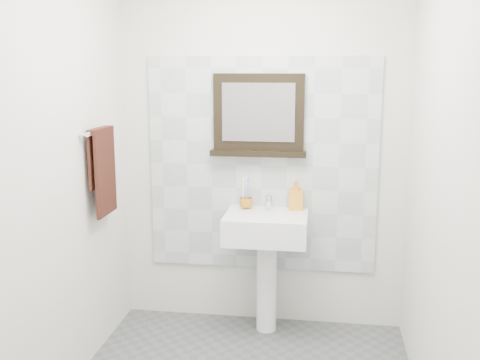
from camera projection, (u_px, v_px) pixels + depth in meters
name	position (u px, v px, depth m)	size (l,w,h in m)	color
back_wall	(262.00, 151.00, 3.92)	(2.00, 0.01, 2.50)	silver
front_wall	(186.00, 251.00, 1.79)	(2.00, 0.01, 2.50)	silver
left_wall	(54.00, 177.00, 3.00)	(0.01, 2.20, 2.50)	silver
right_wall	(443.00, 188.00, 2.71)	(0.01, 2.20, 2.50)	silver
splashback	(262.00, 165.00, 3.93)	(1.60, 0.02, 1.50)	silver
pedestal_sink	(266.00, 240.00, 3.80)	(0.55, 0.44, 0.96)	white
toothbrush_cup	(246.00, 203.00, 3.89)	(0.10, 0.10, 0.08)	#B86F15
toothbrushes	(246.00, 191.00, 3.88)	(0.05, 0.04, 0.21)	white
soap_dispenser	(296.00, 195.00, 3.86)	(0.09, 0.10, 0.21)	orange
framed_mirror	(259.00, 117.00, 3.84)	(0.66, 0.11, 0.56)	black
towel_bar	(100.00, 131.00, 3.47)	(0.07, 0.40, 0.03)	silver
hand_towel	(103.00, 165.00, 3.51)	(0.06, 0.30, 0.55)	black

